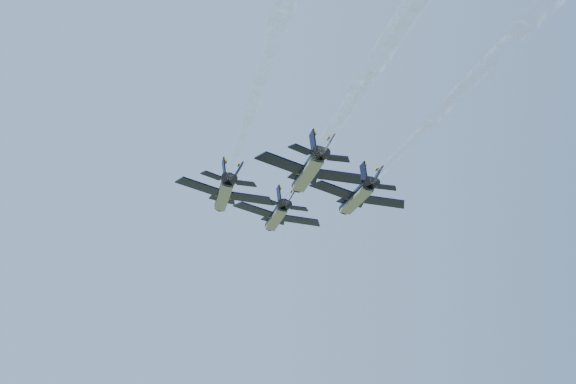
{
  "coord_description": "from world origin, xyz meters",
  "views": [
    {
      "loc": [
        -17.28,
        -95.58,
        78.77
      ],
      "look_at": [
        -3.98,
        -1.0,
        106.78
      ],
      "focal_mm": 45.0,
      "sensor_mm": 36.0,
      "label": 1
    }
  ],
  "objects": [
    {
      "name": "jet_left",
      "position": [
        -12.83,
        -2.26,
        105.74
      ],
      "size": [
        13.27,
        17.14,
        4.28
      ],
      "rotation": [
        0.0,
        0.19,
        0.03
      ],
      "color": "black"
    },
    {
      "name": "jet_right",
      "position": [
        5.13,
        -3.12,
        105.74
      ],
      "size": [
        13.27,
        17.14,
        4.28
      ],
      "rotation": [
        0.0,
        0.19,
        0.03
      ],
      "color": "black"
    },
    {
      "name": "jet_slot",
      "position": [
        -3.31,
        -13.38,
        105.74
      ],
      "size": [
        13.27,
        17.14,
        4.28
      ],
      "rotation": [
        0.0,
        0.19,
        0.03
      ],
      "color": "black"
    },
    {
      "name": "smoke_trail_lead",
      "position": [
        -2.47,
        -50.67,
        105.78
      ],
      "size": [
        4.36,
        79.82,
        2.49
      ],
      "rotation": [
        0.0,
        0.19,
        0.03
      ],
      "color": "white"
    },
    {
      "name": "jet_lead",
      "position": [
        -4.4,
        8.7,
        105.74
      ],
      "size": [
        13.27,
        17.14,
        4.28
      ],
      "rotation": [
        0.0,
        0.19,
        0.03
      ],
      "color": "black"
    }
  ]
}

